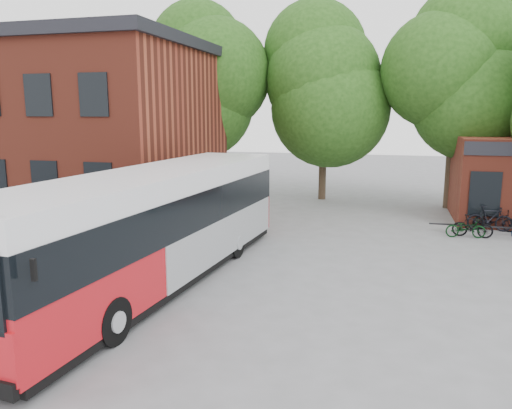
% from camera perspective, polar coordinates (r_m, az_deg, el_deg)
% --- Properties ---
extents(ground, '(100.00, 100.00, 0.00)m').
position_cam_1_polar(ground, '(14.51, -5.85, -10.41)').
color(ground, slate).
extents(station_building, '(18.40, 10.40, 8.50)m').
position_cam_1_polar(station_building, '(28.11, -24.69, 7.72)').
color(station_building, maroon).
rests_on(station_building, ground).
extents(bus_shelter, '(3.60, 7.00, 2.90)m').
position_cam_1_polar(bus_shelter, '(15.43, -23.18, -4.30)').
color(bus_shelter, '#242428').
rests_on(bus_shelter, ground).
extents(bike_rail, '(5.20, 0.10, 0.38)m').
position_cam_1_polar(bike_rail, '(23.57, 25.46, -2.70)').
color(bike_rail, '#242428').
rests_on(bike_rail, ground).
extents(tree_0, '(7.92, 7.92, 11.00)m').
position_cam_1_polar(tree_0, '(30.65, -5.81, 11.11)').
color(tree_0, '#1C4111').
rests_on(tree_0, ground).
extents(tree_1, '(7.92, 7.92, 10.40)m').
position_cam_1_polar(tree_1, '(29.89, 7.77, 10.51)').
color(tree_1, '#1C4111').
rests_on(tree_1, ground).
extents(tree_2, '(7.92, 7.92, 11.00)m').
position_cam_1_polar(tree_2, '(28.79, 21.70, 10.47)').
color(tree_2, '#1C4111').
rests_on(tree_2, ground).
extents(city_bus, '(4.05, 13.82, 3.46)m').
position_cam_1_polar(city_bus, '(15.33, -11.58, -2.67)').
color(city_bus, red).
rests_on(city_bus, ground).
extents(bicycle_1, '(1.65, 0.67, 0.96)m').
position_cam_1_polar(bicycle_1, '(22.69, 23.51, -2.28)').
color(bicycle_1, black).
rests_on(bicycle_1, ground).
extents(bicycle_2, '(1.64, 0.72, 0.84)m').
position_cam_1_polar(bicycle_2, '(22.52, 22.84, -2.48)').
color(bicycle_2, black).
rests_on(bicycle_2, ground).
extents(bicycle_3, '(1.88, 0.59, 1.12)m').
position_cam_1_polar(bicycle_3, '(24.21, 25.15, -1.45)').
color(bicycle_3, black).
rests_on(bicycle_3, ground).
extents(bicycle_4, '(1.89, 0.97, 0.95)m').
position_cam_1_polar(bicycle_4, '(24.35, 25.66, -1.64)').
color(bicycle_4, black).
rests_on(bicycle_4, ground).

